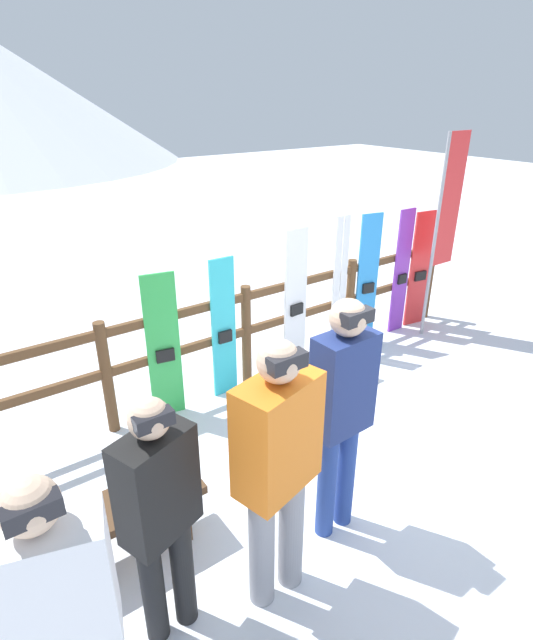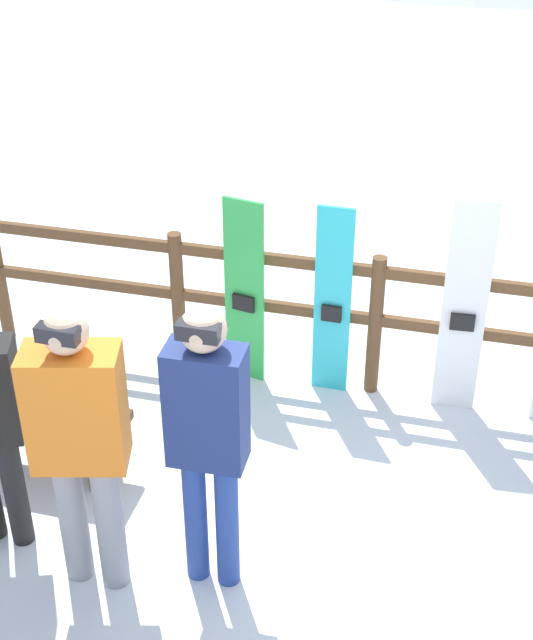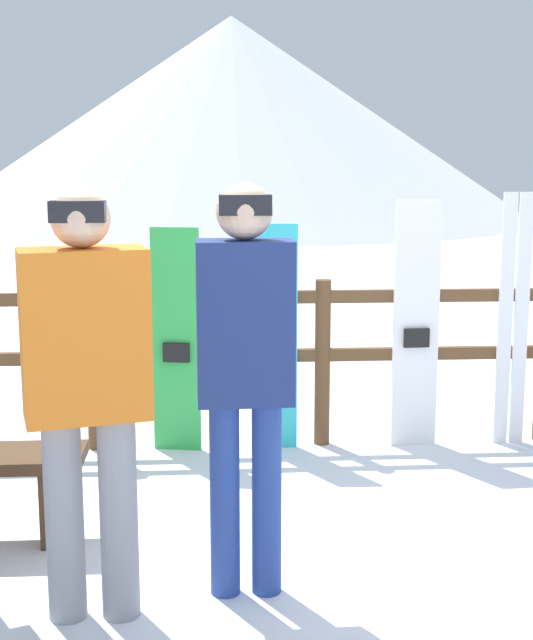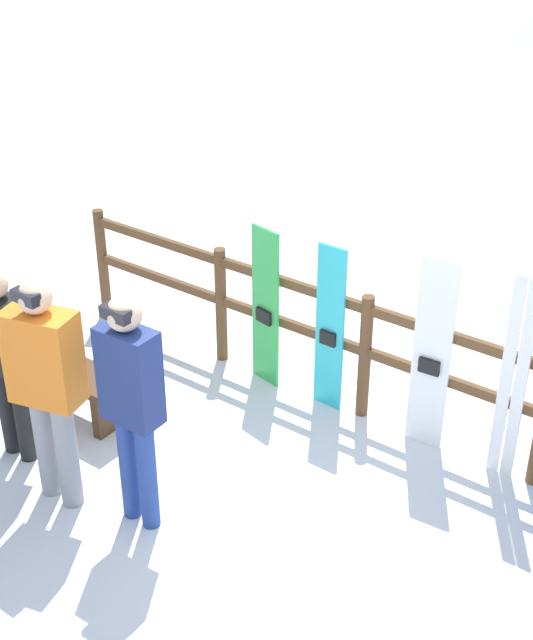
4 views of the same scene
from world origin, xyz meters
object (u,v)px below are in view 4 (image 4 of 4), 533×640
ski_pair_white (513,381)px  person_orange (47,380)px  person_navy (131,395)px  person_black (5,353)px  snowboard_cyan (330,330)px  bench (65,376)px  snowboard_green (265,308)px  snowboard_white (431,356)px

ski_pair_white → person_orange: bearing=-139.1°
person_navy → ski_pair_white: 2.65m
person_black → ski_pair_white: ski_pair_white is taller
person_black → snowboard_cyan: size_ratio=1.08×
bench → person_orange: (0.77, -0.77, 0.67)m
person_navy → person_orange: (-0.62, -0.16, -0.04)m
snowboard_cyan → ski_pair_white: bearing=0.1°
person_orange → snowboard_green: 2.13m
person_black → person_orange: bearing=-13.7°
person_black → snowboard_white: 3.11m
snowboard_cyan → ski_pair_white: size_ratio=0.88×
snowboard_white → ski_pair_white: size_ratio=0.97×
bench → snowboard_cyan: 2.17m
person_navy → snowboard_white: bearing=58.9°
snowboard_green → snowboard_white: size_ratio=0.90×
person_navy → person_orange: size_ratio=1.01×
person_navy → snowboard_cyan: 1.98m
bench → ski_pair_white: (3.19, 1.33, 0.49)m
person_black → snowboard_green: (0.90, 1.94, -0.20)m
snowboard_green → snowboard_white: snowboard_white is taller
person_navy → person_black: bearing=-179.7°
snowboard_green → ski_pair_white: bearing=0.1°
person_orange → ski_pair_white: person_orange is taller
person_navy → snowboard_green: bearing=100.4°
person_black → snowboard_cyan: person_black is taller
bench → snowboard_green: bearing=51.9°
ski_pair_white → bench: bearing=-157.4°
bench → person_navy: person_navy is taller
snowboard_green → person_orange: bearing=-97.3°
person_orange → snowboard_white: bearing=49.5°
bench → person_navy: size_ratio=0.73×
snowboard_white → ski_pair_white: bearing=0.3°
bench → snowboard_green: (1.04, 1.33, 0.38)m
person_black → person_orange: person_orange is taller
bench → snowboard_white: snowboard_white is taller
person_black → bench: bearing=102.8°
person_orange → snowboard_cyan: person_orange is taller
person_navy → person_orange: person_navy is taller
person_black → snowboard_cyan: bearing=51.7°
bench → snowboard_white: 2.92m
bench → person_navy: (1.40, -0.61, 0.71)m
snowboard_green → snowboard_cyan: 0.63m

